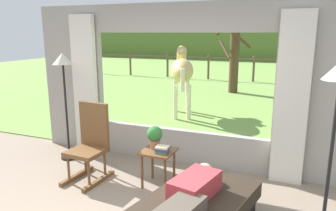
{
  "coord_description": "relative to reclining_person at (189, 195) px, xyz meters",
  "views": [
    {
      "loc": [
        1.72,
        -2.47,
        2.1
      ],
      "look_at": [
        0.0,
        1.8,
        1.05
      ],
      "focal_mm": 34.27,
      "sensor_mm": 36.0,
      "label": 1
    }
  ],
  "objects": [
    {
      "name": "back_wall_with_window",
      "position": [
        -0.83,
        1.96,
        0.73
      ],
      "size": [
        5.2,
        0.12,
        2.55
      ],
      "color": "#9E998E",
      "rests_on": "ground_plane"
    },
    {
      "name": "curtain_panel_left",
      "position": [
        -2.52,
        1.82,
        0.68
      ],
      "size": [
        0.44,
        0.1,
        2.4
      ],
      "primitive_type": "cube",
      "color": "silver",
      "rests_on": "ground_plane"
    },
    {
      "name": "curtain_panel_right",
      "position": [
        0.86,
        1.82,
        0.68
      ],
      "size": [
        0.44,
        0.1,
        2.4
      ],
      "primitive_type": "cube",
      "color": "silver",
      "rests_on": "ground_plane"
    },
    {
      "name": "outdoor_pasture_lawn",
      "position": [
        -0.83,
        12.86,
        -0.51
      ],
      "size": [
        36.0,
        21.68,
        0.02
      ],
      "primitive_type": "cube",
      "color": "#759E47",
      "rests_on": "ground_plane"
    },
    {
      "name": "distant_hill_ridge",
      "position": [
        -0.83,
        22.7,
        0.68
      ],
      "size": [
        36.0,
        2.0,
        2.4
      ],
      "primitive_type": "cube",
      "color": "#556D32",
      "rests_on": "ground_plane"
    },
    {
      "name": "reclining_person",
      "position": [
        0.0,
        0.0,
        0.0
      ],
      "size": [
        0.46,
        1.43,
        0.22
      ],
      "rotation": [
        0.0,
        0.0,
        -0.22
      ],
      "color": "#B23338",
      "rests_on": "recliner_sofa"
    },
    {
      "name": "rocking_chair",
      "position": [
        -1.79,
        0.89,
        0.02
      ],
      "size": [
        0.51,
        0.71,
        1.12
      ],
      "rotation": [
        0.0,
        0.0,
        -0.07
      ],
      "color": "brown",
      "rests_on": "ground_plane"
    },
    {
      "name": "side_table",
      "position": [
        -0.79,
        1.03,
        -0.1
      ],
      "size": [
        0.44,
        0.44,
        0.52
      ],
      "color": "brown",
      "rests_on": "ground_plane"
    },
    {
      "name": "potted_plant",
      "position": [
        -0.87,
        1.09,
        0.18
      ],
      "size": [
        0.22,
        0.22,
        0.32
      ],
      "color": "#9E6042",
      "rests_on": "side_table"
    },
    {
      "name": "book_stack",
      "position": [
        -0.7,
        0.97,
        0.05
      ],
      "size": [
        0.2,
        0.18,
        0.1
      ],
      "color": "#337247",
      "rests_on": "side_table"
    },
    {
      "name": "floor_lamp_left",
      "position": [
        -2.61,
        1.39,
        0.92
      ],
      "size": [
        0.32,
        0.32,
        1.78
      ],
      "color": "black",
      "rests_on": "ground_plane"
    },
    {
      "name": "horse",
      "position": [
        -1.8,
        4.87,
        0.63
      ],
      "size": [
        0.99,
        1.8,
        1.73
      ],
      "rotation": [
        0.0,
        0.0,
        0.36
      ],
      "color": "tan",
      "rests_on": "outdoor_pasture_lawn"
    },
    {
      "name": "pasture_tree",
      "position": [
        -1.18,
        8.48,
        0.72
      ],
      "size": [
        1.19,
        1.25,
        2.71
      ],
      "color": "#4C3823",
      "rests_on": "outdoor_pasture_lawn"
    },
    {
      "name": "pasture_fence_line",
      "position": [
        -0.83,
        11.39,
        0.22
      ],
      "size": [
        16.1,
        0.1,
        1.1
      ],
      "color": "brown",
      "rests_on": "outdoor_pasture_lawn"
    }
  ]
}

